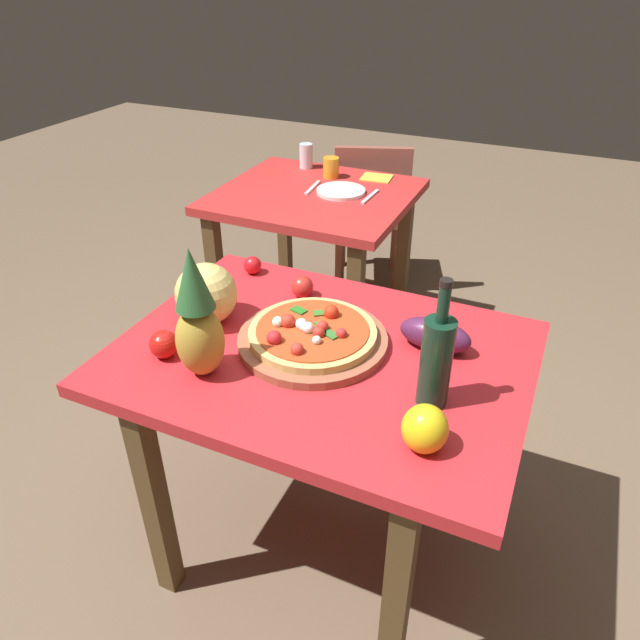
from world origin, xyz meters
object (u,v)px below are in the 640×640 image
eggplant (435,335)px  knife_utensil (370,197)px  tomato_at_corner (253,265)px  wine_bottle (436,360)px  drinking_glass_water (306,156)px  tomato_by_bottle (302,287)px  display_table (322,382)px  pizza (312,332)px  pizza_board (313,340)px  drinking_glass_juice (331,168)px  dinner_plate (341,191)px  melon (206,294)px  background_table (315,219)px  fork_utensil (313,187)px  tomato_beside_pepper (164,344)px  dining_chair (371,208)px  pineapple_left (198,320)px  napkin_folded (377,178)px  bell_pepper (425,429)px

eggplant → knife_utensil: 1.16m
eggplant → tomato_at_corner: (-0.68, 0.18, -0.01)m
wine_bottle → drinking_glass_water: 1.83m
tomato_by_bottle → eggplant: bearing=-13.5°
display_table → pizza: (-0.04, 0.02, 0.15)m
pizza_board → drinking_glass_juice: bearing=111.3°
tomato_at_corner → dinner_plate: tomato_at_corner is taller
wine_bottle → eggplant: size_ratio=1.69×
melon → pizza_board: bearing=2.4°
background_table → tomato_by_bottle: size_ratio=12.19×
knife_utensil → background_table: bearing=-168.8°
fork_utensil → tomato_beside_pepper: bearing=-87.5°
display_table → dinner_plate: size_ratio=5.06×
dining_chair → wine_bottle: wine_bottle is taller
pineapple_left → drinking_glass_water: (-0.47, 1.62, -0.10)m
drinking_glass_juice → fork_utensil: bearing=-95.2°
display_table → dinner_plate: 1.24m
tomato_beside_pepper → dinner_plate: (-0.05, 1.35, -0.03)m
display_table → pizza: size_ratio=3.13×
tomato_beside_pepper → fork_utensil: (-0.19, 1.35, -0.04)m
tomato_by_bottle → background_table: bearing=112.4°
dining_chair → melon: (0.11, -1.73, 0.38)m
pizza_board → tomato_at_corner: 0.47m
melon → napkin_folded: (0.03, 1.40, -0.09)m
bell_pepper → knife_utensil: 1.53m
wine_bottle → pineapple_left: pineapple_left is taller
bell_pepper → tomato_at_corner: bearing=143.4°
background_table → dinner_plate: dinner_plate is taller
wine_bottle → knife_utensil: (-0.61, 1.24, -0.12)m
bell_pepper → eggplant: bearing=101.5°
tomato_by_bottle → drinking_glass_water: size_ratio=0.59×
display_table → dining_chair: 1.81m
dining_chair → wine_bottle: 2.03m
bell_pepper → pineapple_left: bearing=177.2°
display_table → tomato_at_corner: tomato_at_corner is taller
wine_bottle → drinking_glass_juice: bearing=121.8°
pizza → tomato_beside_pepper: size_ratio=4.55×
tomato_beside_pepper → background_table: bearing=96.9°
drinking_glass_water → dinner_plate: drinking_glass_water is taller
bell_pepper → napkin_folded: (-0.69, 1.64, -0.05)m
bell_pepper → dinner_plate: bell_pepper is taller
tomato_beside_pepper → tomato_by_bottle: 0.49m
wine_bottle → dinner_plate: 1.45m
drinking_glass_water → fork_utensil: (0.16, -0.26, -0.06)m
napkin_folded → tomato_by_bottle: bearing=-82.0°
display_table → tomato_beside_pepper: bearing=-152.8°
tomato_by_bottle → drinking_glass_water: (-0.54, 1.16, 0.02)m
bell_pepper → fork_utensil: 1.67m
tomato_beside_pepper → tomato_by_bottle: size_ratio=1.11×
dining_chair → melon: bearing=73.1°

